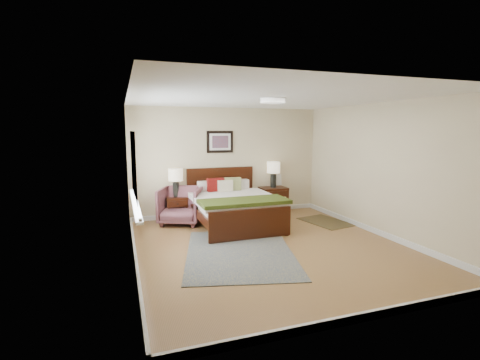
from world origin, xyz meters
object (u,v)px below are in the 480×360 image
at_px(armchair, 181,205).
at_px(nightstand_left, 176,202).
at_px(lamp_right, 273,170).
at_px(lamp_left, 176,178).
at_px(rug_persian, 240,253).
at_px(nightstand_right, 273,197).
at_px(bed, 233,202).

bearing_deg(armchair, nightstand_left, 126.31).
distance_m(lamp_right, armchair, 2.38).
distance_m(lamp_left, rug_persian, 2.66).
height_order(lamp_left, armchair, lamp_left).
relative_size(lamp_left, armchair, 0.70).
distance_m(nightstand_right, lamp_right, 0.67).
bearing_deg(nightstand_left, nightstand_right, 0.16).
bearing_deg(nightstand_right, lamp_right, 90.00).
bearing_deg(nightstand_left, lamp_left, 90.00).
xyz_separation_m(lamp_left, lamp_right, (2.33, 0.00, 0.08)).
relative_size(nightstand_right, lamp_right, 1.03).
bearing_deg(lamp_right, rug_persian, -125.02).
bearing_deg(nightstand_left, armchair, -77.41).
relative_size(lamp_right, armchair, 0.70).
height_order(nightstand_right, lamp_right, lamp_right).
relative_size(nightstand_left, nightstand_right, 0.86).
bearing_deg(rug_persian, armchair, 119.87).
bearing_deg(rug_persian, bed, 89.80).
distance_m(nightstand_left, armchair, 0.26).
height_order(bed, rug_persian, bed).
height_order(bed, nightstand_right, bed).
bearing_deg(armchair, bed, -3.13).
bearing_deg(bed, lamp_right, 31.70).
xyz_separation_m(lamp_left, armchair, (0.06, -0.27, -0.57)).
height_order(nightstand_left, nightstand_right, nightstand_right).
xyz_separation_m(nightstand_left, lamp_right, (2.33, 0.02, 0.62)).
relative_size(bed, nightstand_left, 3.80).
height_order(lamp_right, armchair, lamp_right).
xyz_separation_m(nightstand_left, lamp_left, (0.00, 0.02, 0.54)).
bearing_deg(lamp_right, nightstand_left, -179.51).
height_order(bed, nightstand_left, bed).
distance_m(lamp_left, armchair, 0.63).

